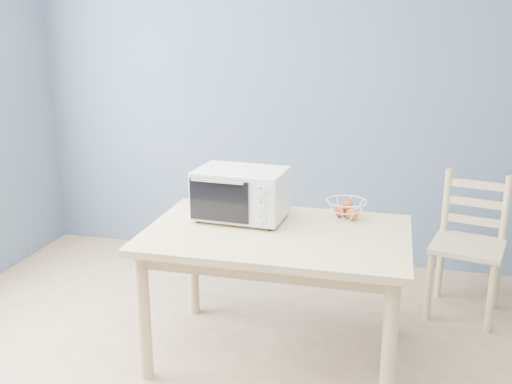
% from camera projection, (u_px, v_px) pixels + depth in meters
% --- Properties ---
extents(room, '(4.01, 4.51, 2.61)m').
position_uv_depth(room, '(174.00, 160.00, 2.22)').
color(room, tan).
rests_on(room, ground).
extents(dining_table, '(1.40, 0.90, 0.75)m').
position_uv_depth(dining_table, '(276.00, 249.00, 3.07)').
color(dining_table, '#DBB983').
rests_on(dining_table, ground).
extents(toaster_oven, '(0.52, 0.39, 0.29)m').
position_uv_depth(toaster_oven, '(237.00, 193.00, 3.20)').
color(toaster_oven, silver).
rests_on(toaster_oven, dining_table).
extents(fruit_basket, '(0.27, 0.27, 0.12)m').
position_uv_depth(fruit_basket, '(346.00, 208.00, 3.23)').
color(fruit_basket, silver).
rests_on(fruit_basket, dining_table).
extents(dining_chair, '(0.51, 0.51, 0.91)m').
position_uv_depth(dining_chair, '(468.00, 247.00, 3.64)').
color(dining_chair, '#DBB983').
rests_on(dining_chair, ground).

